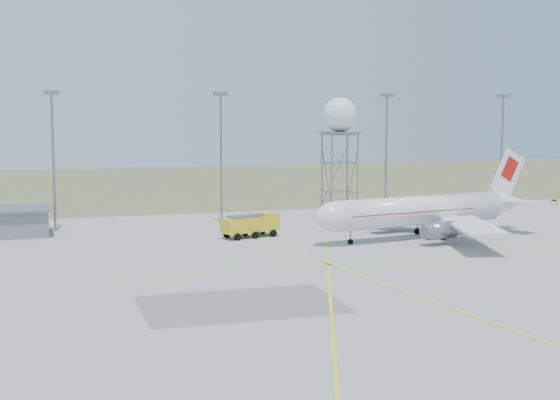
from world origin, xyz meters
name	(u,v)px	position (x,y,z in m)	size (l,w,h in m)	color
ground	(531,330)	(0.00, 0.00, 0.00)	(400.00, 400.00, 0.00)	#A2A29D
grass_strip	(194,183)	(0.00, 140.00, 0.01)	(400.00, 120.00, 0.03)	#586236
mast_a	(53,149)	(-35.00, 66.00, 12.07)	(2.20, 0.50, 20.50)	slate
mast_b	(221,147)	(-10.00, 66.00, 12.07)	(2.20, 0.50, 20.50)	slate
mast_c	(386,145)	(18.00, 66.00, 12.07)	(2.20, 0.50, 20.50)	slate
mast_d	(502,143)	(40.00, 66.00, 12.07)	(2.20, 0.50, 20.50)	slate
taxi_sign_near	(554,200)	(55.60, 72.00, 0.89)	(1.60, 0.17, 1.20)	black
airliner_main	(422,211)	(13.51, 44.40, 3.74)	(35.74, 34.32, 12.20)	silver
radar_tower	(340,152)	(8.77, 63.58, 11.09)	(5.46, 5.46, 19.77)	slate
fire_truck	(252,226)	(-8.95, 52.01, 1.58)	(8.66, 5.15, 3.29)	gold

